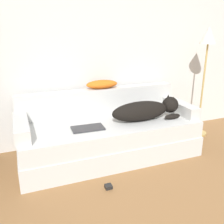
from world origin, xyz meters
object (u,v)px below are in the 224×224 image
(couch, at_px, (109,139))
(power_adapter, at_px, (108,187))
(laptop, at_px, (88,128))
(throw_pillow, at_px, (102,84))
(floor_lamp, at_px, (207,51))
(dog, at_px, (146,110))

(couch, height_order, power_adapter, couch)
(couch, relative_size, power_adapter, 31.30)
(laptop, xyz_separation_m, power_adapter, (0.05, -0.51, -0.43))
(throw_pillow, bearing_deg, floor_lamp, -9.13)
(floor_lamp, xyz_separation_m, power_adapter, (-1.71, -0.78, -1.19))
(dog, height_order, floor_lamp, floor_lamp)
(couch, height_order, laptop, laptop)
(couch, distance_m, floor_lamp, 1.77)
(laptop, bearing_deg, dog, 4.56)
(dog, bearing_deg, couch, 167.07)
(couch, bearing_deg, laptop, -156.89)
(couch, height_order, dog, dog)
(dog, bearing_deg, throw_pillow, 129.84)
(laptop, xyz_separation_m, floor_lamp, (1.76, 0.27, 0.76))
(couch, bearing_deg, power_adapter, -111.34)
(dog, xyz_separation_m, floor_lamp, (1.02, 0.25, 0.64))
(dog, relative_size, throw_pillow, 2.13)
(throw_pillow, bearing_deg, dog, -50.16)
(dog, xyz_separation_m, power_adapter, (-0.69, -0.54, -0.55))
(dog, bearing_deg, power_adapter, -142.13)
(couch, xyz_separation_m, floor_lamp, (1.46, 0.14, 0.99))
(couch, relative_size, dog, 2.41)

